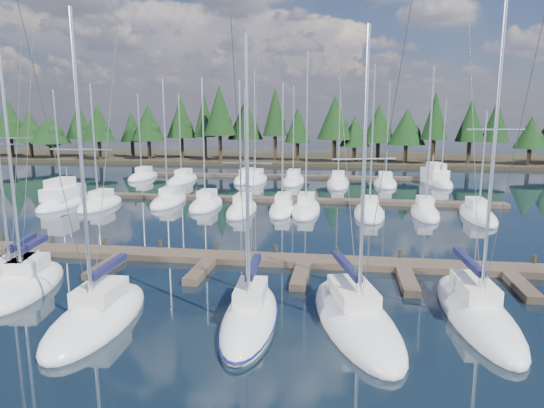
% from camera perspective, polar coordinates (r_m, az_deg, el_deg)
% --- Properties ---
extents(ground, '(260.00, 260.00, 0.00)m').
position_cam_1_polar(ground, '(43.44, -2.75, -1.95)').
color(ground, black).
rests_on(ground, ground).
extents(far_shore, '(220.00, 30.00, 0.60)m').
position_cam_1_polar(far_shore, '(102.34, 3.79, 5.44)').
color(far_shore, '#2E2719').
rests_on(far_shore, ground).
extents(main_dock, '(44.00, 6.13, 0.90)m').
position_cam_1_polar(main_dock, '(31.49, -7.23, -6.52)').
color(main_dock, '#4E3F31').
rests_on(main_dock, ground).
extents(back_docks, '(50.00, 21.80, 0.40)m').
position_cam_1_polar(back_docks, '(62.42, 0.73, 2.08)').
color(back_docks, '#4E3F31').
rests_on(back_docks, ground).
extents(front_sailboat_1, '(4.93, 8.93, 14.30)m').
position_cam_1_polar(front_sailboat_1, '(30.28, -27.96, -8.25)').
color(front_sailboat_1, silver).
rests_on(front_sailboat_1, ground).
extents(front_sailboat_2, '(4.03, 7.80, 14.89)m').
position_cam_1_polar(front_sailboat_2, '(29.73, -26.95, -8.46)').
color(front_sailboat_2, silver).
rests_on(front_sailboat_2, ground).
extents(front_sailboat_3, '(3.28, 8.33, 14.42)m').
position_cam_1_polar(front_sailboat_3, '(24.06, -19.82, -12.37)').
color(front_sailboat_3, silver).
rests_on(front_sailboat_3, ground).
extents(front_sailboat_4, '(2.95, 8.56, 13.38)m').
position_cam_1_polar(front_sailboat_4, '(22.70, -2.61, -13.13)').
color(front_sailboat_4, silver).
rests_on(front_sailboat_4, ground).
extents(front_sailboat_5, '(5.54, 10.35, 13.73)m').
position_cam_1_polar(front_sailboat_5, '(22.91, 9.75, -13.09)').
color(front_sailboat_5, silver).
rests_on(front_sailboat_5, ground).
extents(front_sailboat_6, '(3.26, 10.17, 15.90)m').
position_cam_1_polar(front_sailboat_6, '(25.10, 22.88, -11.59)').
color(front_sailboat_6, silver).
rests_on(front_sailboat_6, ground).
extents(back_sailboat_rows, '(45.13, 31.26, 16.07)m').
position_cam_1_polar(back_sailboat_rows, '(57.71, 0.18, 1.45)').
color(back_sailboat_rows, silver).
rests_on(back_sailboat_rows, ground).
extents(motor_yacht_left, '(3.55, 9.54, 4.71)m').
position_cam_1_polar(motor_yacht_left, '(55.13, -23.29, 0.42)').
color(motor_yacht_left, silver).
rests_on(motor_yacht_left, ground).
extents(motor_yacht_right, '(4.66, 9.61, 4.61)m').
position_cam_1_polar(motor_yacht_right, '(70.84, 18.56, 2.80)').
color(motor_yacht_right, silver).
rests_on(motor_yacht_right, ground).
extents(tree_line, '(185.93, 11.70, 14.14)m').
position_cam_1_polar(tree_line, '(92.69, 0.85, 9.38)').
color(tree_line, black).
rests_on(tree_line, far_shore).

